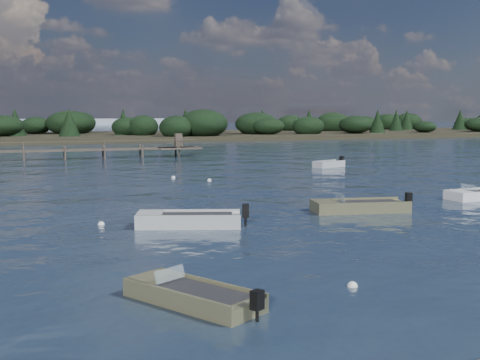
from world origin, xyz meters
name	(u,v)px	position (x,y,z in m)	size (l,w,h in m)	color
ground	(128,151)	(0.00, 60.00, 0.00)	(400.00, 400.00, 0.00)	#162233
dinghy_mid_white_a	(359,208)	(3.37, 6.29, 0.16)	(5.46, 2.78, 1.25)	#716F4B
dinghy_mid_grey	(189,223)	(-6.19, 5.33, 0.18)	(5.21, 3.18, 1.30)	#ADB2B4
tender_far_grey_b	(329,165)	(14.08, 29.61, 0.18)	(3.68, 2.30, 1.24)	#ADB2B4
dinghy_near_olive	(192,298)	(-9.00, -5.54, 0.14)	(3.37, 4.29, 1.07)	#716F4B
dinghy_mid_white_b	(480,196)	(12.72, 7.89, 0.15)	(4.75, 1.92, 1.17)	white
buoy_a	(352,287)	(-4.05, -5.63, 0.00)	(0.32, 0.32, 0.32)	white
buoy_c	(101,225)	(-9.94, 7.06, 0.00)	(0.32, 0.32, 0.32)	white
buoy_d	(451,191)	(13.34, 11.30, 0.00)	(0.32, 0.32, 0.32)	white
buoy_e	(173,178)	(-2.02, 25.64, 0.00)	(0.32, 0.32, 0.32)	white
buoy_extra_a	(209,181)	(0.10, 22.71, 0.00)	(0.32, 0.32, 0.32)	white
far_headland	(215,127)	(25.00, 100.00, 1.96)	(190.00, 40.00, 5.80)	black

